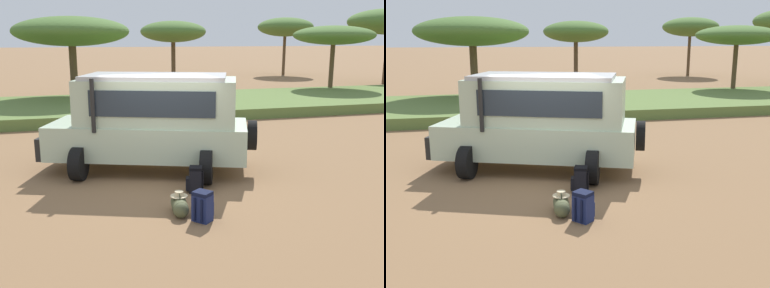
# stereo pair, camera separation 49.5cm
# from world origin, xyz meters

# --- Properties ---
(ground_plane) EXTENTS (320.00, 320.00, 0.00)m
(ground_plane) POSITION_xyz_m (0.00, 0.00, 0.00)
(ground_plane) COLOR olive
(grass_bank) EXTENTS (120.00, 7.00, 0.44)m
(grass_bank) POSITION_xyz_m (0.00, 10.66, 0.22)
(grass_bank) COLOR #5B7538
(grass_bank) RESTS_ON ground_plane
(safari_vehicle) EXTENTS (5.42, 3.74, 2.44)m
(safari_vehicle) POSITION_xyz_m (0.01, 1.05, 1.29)
(safari_vehicle) COLOR #B2C6A8
(safari_vehicle) RESTS_ON ground_plane
(backpack_beside_front_wheel) EXTENTS (0.43, 0.38, 0.58)m
(backpack_beside_front_wheel) POSITION_xyz_m (0.58, -0.84, 0.28)
(backpack_beside_front_wheel) COLOR black
(backpack_beside_front_wheel) RESTS_ON ground_plane
(backpack_cluster_center) EXTENTS (0.44, 0.44, 0.57)m
(backpack_cluster_center) POSITION_xyz_m (0.28, -2.41, 0.28)
(backpack_cluster_center) COLOR navy
(backpack_cluster_center) RESTS_ON ground_plane
(duffel_bag_low_black_case) EXTENTS (0.36, 0.76, 0.41)m
(duffel_bag_low_black_case) POSITION_xyz_m (-0.05, -1.94, 0.16)
(duffel_bag_low_black_case) COLOR #4C5133
(duffel_bag_low_black_case) RESTS_ON ground_plane
(acacia_tree_left_mid) EXTENTS (5.60, 5.84, 4.34)m
(acacia_tree_left_mid) POSITION_xyz_m (-1.66, 13.38, 3.60)
(acacia_tree_left_mid) COLOR brown
(acacia_tree_left_mid) RESTS_ON ground_plane
(acacia_tree_centre_back) EXTENTS (4.79, 5.10, 4.52)m
(acacia_tree_centre_back) POSITION_xyz_m (5.69, 23.09, 3.74)
(acacia_tree_centre_back) COLOR brown
(acacia_tree_centre_back) RESTS_ON ground_plane
(acacia_tree_right_mid) EXTENTS (4.68, 4.65, 4.01)m
(acacia_tree_right_mid) POSITION_xyz_m (13.09, 13.75, 3.44)
(acacia_tree_right_mid) COLOR brown
(acacia_tree_right_mid) RESTS_ON ground_plane
(acacia_tree_far_right) EXTENTS (4.83, 5.20, 5.07)m
(acacia_tree_far_right) POSITION_xyz_m (17.02, 27.68, 4.23)
(acacia_tree_far_right) COLOR brown
(acacia_tree_far_right) RESTS_ON ground_plane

